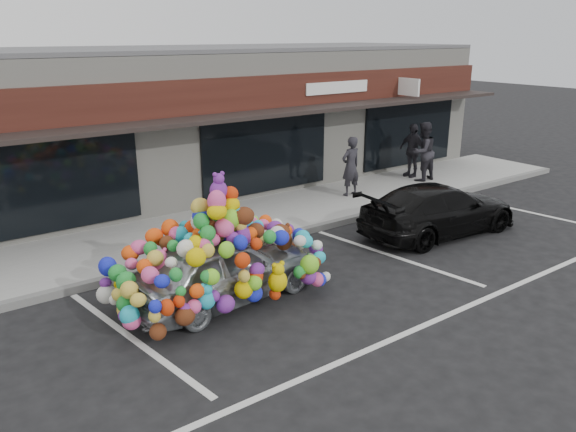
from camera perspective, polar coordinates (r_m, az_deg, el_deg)
ground at (r=10.82m, az=0.96°, el=-7.73°), size 90.00×90.00×0.00m
shop_building at (r=17.43m, az=-16.18°, el=8.98°), size 24.00×7.20×4.31m
sidewalk at (r=13.95m, az=-8.99°, el=-1.56°), size 26.00×3.00×0.15m
kerb at (r=12.71m, az=-5.86°, el=-3.41°), size 26.00×0.18×0.16m
parking_stripe_left at (r=9.63m, az=-15.53°, el=-11.91°), size 0.73×4.37×0.01m
parking_stripe_mid at (r=12.69m, az=10.57°, el=-4.01°), size 0.73×4.37×0.01m
parking_stripe_right at (r=16.85m, az=23.37°, el=0.35°), size 0.73×4.37×0.01m
lane_line at (r=10.69m, az=17.36°, el=-8.95°), size 14.00×0.12×0.01m
toy_car at (r=10.28m, az=-6.65°, el=-4.55°), size 2.70×4.09×2.29m
black_sedan at (r=14.16m, az=15.10°, el=0.66°), size 2.04×4.39×1.24m
pedestrian_a at (r=16.48m, az=6.38°, el=5.04°), size 0.64×0.42×1.74m
pedestrian_b at (r=18.59m, az=13.55°, el=6.38°), size 0.94×0.75×1.89m
pedestrian_c at (r=19.06m, az=12.49°, el=6.54°), size 1.04×0.44×1.76m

